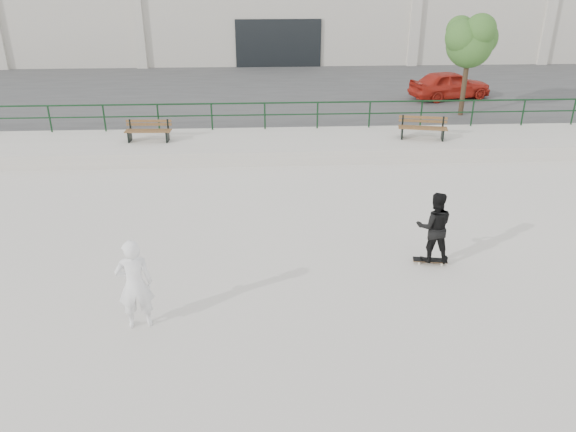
{
  "coord_description": "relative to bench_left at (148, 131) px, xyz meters",
  "views": [
    {
      "loc": [
        -1.21,
        -10.06,
        6.53
      ],
      "look_at": [
        -0.58,
        2.0,
        0.91
      ],
      "focal_mm": 35.0,
      "sensor_mm": 36.0,
      "label": 1
    }
  ],
  "objects": [
    {
      "name": "seated_skater",
      "position": [
        1.54,
        -10.43,
        0.06
      ],
      "size": [
        0.75,
        0.57,
        1.85
      ],
      "primitive_type": "imported",
      "rotation": [
        0.0,
        0.0,
        3.34
      ],
      "color": "white",
      "rests_on": "ground"
    },
    {
      "name": "bench_right",
      "position": [
        9.81,
        -0.21,
        0.02
      ],
      "size": [
        1.78,
        0.84,
        0.79
      ],
      "rotation": [
        0.0,
        0.0,
        -0.21
      ],
      "color": "brown",
      "rests_on": "ledge"
    },
    {
      "name": "railing",
      "position": [
        5.16,
        1.3,
        0.38
      ],
      "size": [
        28.0,
        0.06,
        1.03
      ],
      "color": "#13361B",
      "rests_on": "ledge"
    },
    {
      "name": "skateboard",
      "position": [
        7.85,
        -8.33,
        -0.79
      ],
      "size": [
        0.8,
        0.32,
        0.09
      ],
      "rotation": [
        0.0,
        0.0,
        -0.16
      ],
      "color": "black",
      "rests_on": "ground"
    },
    {
      "name": "ground",
      "position": [
        5.16,
        -9.5,
        -0.87
      ],
      "size": [
        120.0,
        120.0,
        0.0
      ],
      "primitive_type": "plane",
      "color": "silver",
      "rests_on": "ground"
    },
    {
      "name": "ledge",
      "position": [
        5.16,
        0.0,
        -0.62
      ],
      "size": [
        30.0,
        3.0,
        0.5
      ],
      "primitive_type": "cube",
      "color": "beige",
      "rests_on": "ground"
    },
    {
      "name": "red_car",
      "position": [
        12.73,
        5.91,
        0.27
      ],
      "size": [
        3.99,
        2.38,
        1.27
      ],
      "primitive_type": "imported",
      "rotation": [
        0.0,
        0.0,
        1.82
      ],
      "color": "#AF2115",
      "rests_on": "parking_strip"
    },
    {
      "name": "standing_skater",
      "position": [
        7.85,
        -8.33,
        0.07
      ],
      "size": [
        0.89,
        0.73,
        1.68
      ],
      "primitive_type": "imported",
      "rotation": [
        0.0,
        0.0,
        3.03
      ],
      "color": "black",
      "rests_on": "skateboard"
    },
    {
      "name": "parking_strip",
      "position": [
        5.16,
        8.5,
        -0.62
      ],
      "size": [
        60.0,
        14.0,
        0.5
      ],
      "primitive_type": "cube",
      "color": "#3E3E3E",
      "rests_on": "ground"
    },
    {
      "name": "bench_left",
      "position": [
        0.0,
        0.0,
        0.0
      ],
      "size": [
        1.63,
        0.54,
        0.74
      ],
      "rotation": [
        0.0,
        0.0,
        -0.04
      ],
      "color": "brown",
      "rests_on": "ledge"
    },
    {
      "name": "tree",
      "position": [
        12.34,
        2.98,
        2.66
      ],
      "size": [
        2.27,
        2.02,
        4.04
      ],
      "color": "#493924",
      "rests_on": "parking_strip"
    }
  ]
}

